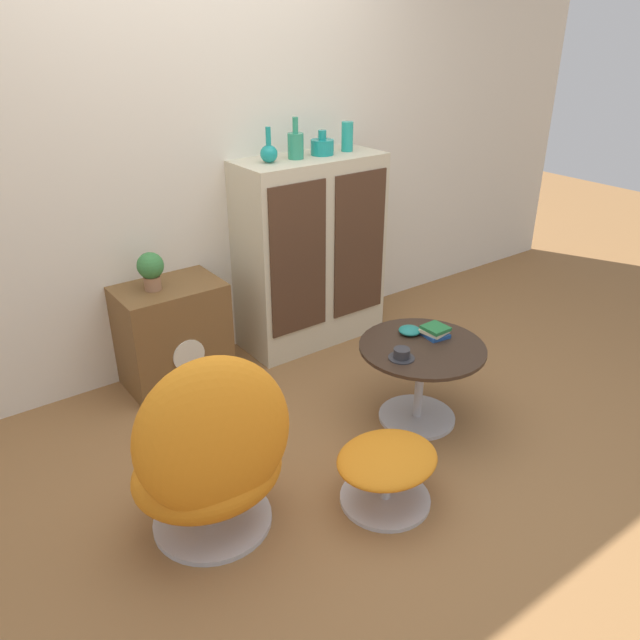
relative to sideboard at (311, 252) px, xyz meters
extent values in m
plane|color=olive|center=(-0.58, -1.12, -0.59)|extent=(12.00, 12.00, 0.00)
cube|color=silver|center=(-0.58, 0.23, 0.71)|extent=(6.40, 0.06, 2.60)
cube|color=beige|center=(0.00, 0.00, 0.00)|extent=(0.91, 0.40, 1.18)
cube|color=#472D1E|center=(-0.23, -0.20, 0.06)|extent=(0.38, 0.01, 0.90)
cube|color=#472D1E|center=(0.23, -0.20, 0.06)|extent=(0.38, 0.01, 0.90)
cube|color=brown|center=(-0.95, 0.01, -0.29)|extent=(0.57, 0.38, 0.60)
cylinder|color=beige|center=(-0.95, -0.18, -0.34)|extent=(0.18, 0.01, 0.18)
cylinder|color=#B7B7BC|center=(-1.32, -1.13, -0.58)|extent=(0.50, 0.50, 0.02)
cylinder|color=#B7B7BC|center=(-1.32, -1.13, -0.52)|extent=(0.06, 0.06, 0.10)
ellipsoid|color=orange|center=(-1.32, -1.13, -0.32)|extent=(0.66, 0.58, 0.29)
ellipsoid|color=orange|center=(-1.33, -1.24, -0.08)|extent=(0.65, 0.44, 0.66)
cylinder|color=#B7B7BC|center=(-0.65, -1.47, -0.58)|extent=(0.40, 0.40, 0.02)
cylinder|color=#B7B7BC|center=(-0.65, -1.47, -0.49)|extent=(0.04, 0.04, 0.16)
ellipsoid|color=orange|center=(-0.65, -1.47, -0.37)|extent=(0.46, 0.39, 0.09)
cylinder|color=#B7B7BC|center=(-0.10, -1.10, -0.58)|extent=(0.40, 0.40, 0.02)
cylinder|color=#B7B7BC|center=(-0.10, -1.10, -0.37)|extent=(0.04, 0.04, 0.40)
cylinder|color=#332319|center=(-0.10, -1.10, -0.16)|extent=(0.64, 0.64, 0.02)
ellipsoid|color=teal|center=(-0.28, 0.00, 0.64)|extent=(0.10, 0.10, 0.10)
cylinder|color=teal|center=(-0.28, 0.00, 0.73)|extent=(0.03, 0.03, 0.10)
cylinder|color=#2D8E6B|center=(-0.10, 0.00, 0.66)|extent=(0.09, 0.09, 0.14)
cylinder|color=#2D8E6B|center=(-0.10, 0.00, 0.78)|extent=(0.03, 0.03, 0.09)
cylinder|color=teal|center=(0.09, 0.00, 0.63)|extent=(0.14, 0.14, 0.09)
cylinder|color=teal|center=(0.09, 0.00, 0.70)|extent=(0.05, 0.05, 0.05)
cylinder|color=teal|center=(0.28, 0.00, 0.68)|extent=(0.07, 0.07, 0.17)
cylinder|color=#996B4C|center=(-1.03, 0.01, 0.04)|extent=(0.09, 0.09, 0.08)
sphere|color=#387A3D|center=(-1.03, 0.01, 0.14)|extent=(0.14, 0.14, 0.14)
cylinder|color=#2D2D33|center=(-0.27, -1.13, -0.15)|extent=(0.13, 0.13, 0.01)
cylinder|color=#2D2D33|center=(-0.27, -1.13, -0.13)|extent=(0.08, 0.08, 0.05)
cube|color=#1E478C|center=(0.03, -1.06, -0.15)|extent=(0.13, 0.13, 0.02)
cube|color=beige|center=(0.03, -1.05, -0.13)|extent=(0.13, 0.13, 0.02)
cube|color=#237038|center=(0.03, -1.06, -0.11)|extent=(0.12, 0.12, 0.02)
ellipsoid|color=#1E7A70|center=(-0.06, -0.96, -0.14)|extent=(0.12, 0.12, 0.04)
camera|label=1|loc=(-2.14, -3.00, 1.33)|focal=35.00mm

